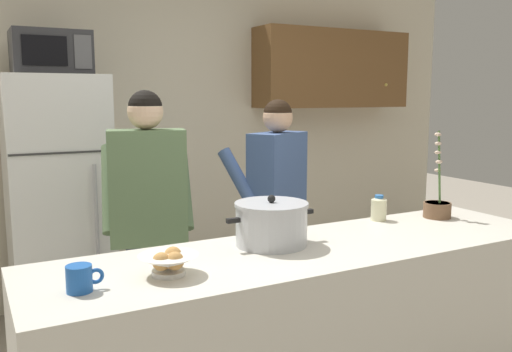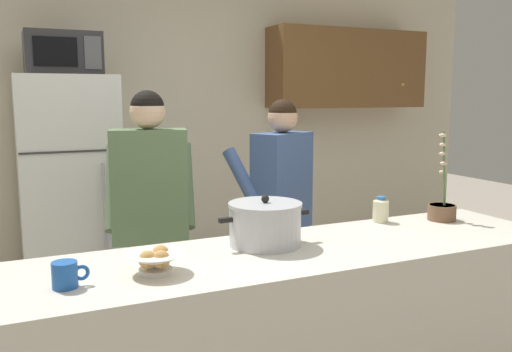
% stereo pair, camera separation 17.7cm
% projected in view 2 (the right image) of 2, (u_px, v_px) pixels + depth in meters
% --- Properties ---
extents(back_wall_unit, '(6.00, 0.48, 2.60)m').
position_uv_depth(back_wall_unit, '(197.00, 121.00, 4.50)').
color(back_wall_unit, beige).
rests_on(back_wall_unit, ground).
extents(kitchen_island, '(2.53, 0.68, 0.92)m').
position_uv_depth(kitchen_island, '(306.00, 344.00, 2.50)').
color(kitchen_island, silver).
rests_on(kitchen_island, ground).
extents(refrigerator, '(0.64, 0.68, 1.73)m').
position_uv_depth(refrigerator, '(70.00, 202.00, 3.76)').
color(refrigerator, white).
rests_on(refrigerator, ground).
extents(microwave, '(0.48, 0.37, 0.28)m').
position_uv_depth(microwave, '(63.00, 54.00, 3.59)').
color(microwave, '#2D2D30').
rests_on(microwave, refrigerator).
extents(person_near_pot, '(0.57, 0.50, 1.62)m').
position_uv_depth(person_near_pot, '(150.00, 202.00, 3.00)').
color(person_near_pot, '#33384C').
rests_on(person_near_pot, ground).
extents(person_by_sink, '(0.59, 0.56, 1.57)m').
position_uv_depth(person_by_sink, '(281.00, 196.00, 3.38)').
color(person_by_sink, black).
rests_on(person_by_sink, ground).
extents(cooking_pot, '(0.45, 0.34, 0.23)m').
position_uv_depth(cooking_pot, '(265.00, 224.00, 2.46)').
color(cooking_pot, silver).
rests_on(cooking_pot, kitchen_island).
extents(coffee_mug, '(0.13, 0.09, 0.10)m').
position_uv_depth(coffee_mug, '(66.00, 275.00, 1.92)').
color(coffee_mug, '#1E59B2').
rests_on(coffee_mug, kitchen_island).
extents(bread_bowl, '(0.23, 0.23, 0.10)m').
position_uv_depth(bread_bowl, '(156.00, 261.00, 2.07)').
color(bread_bowl, white).
rests_on(bread_bowl, kitchen_island).
extents(bottle_near_edge, '(0.08, 0.08, 0.14)m').
position_uv_depth(bottle_near_edge, '(381.00, 209.00, 2.91)').
color(bottle_near_edge, beige).
rests_on(bottle_near_edge, kitchen_island).
extents(potted_orchid, '(0.15, 0.15, 0.48)m').
position_uv_depth(potted_orchid, '(442.00, 207.00, 2.95)').
color(potted_orchid, brown).
rests_on(potted_orchid, kitchen_island).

